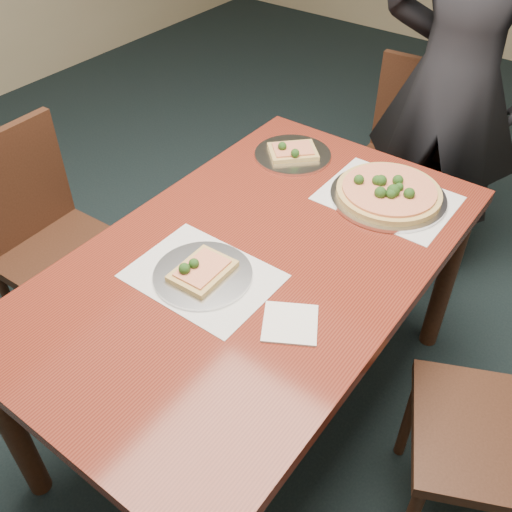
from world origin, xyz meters
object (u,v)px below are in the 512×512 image
Objects in this scene: chair_far at (406,156)px; diner at (454,83)px; slice_plate_far at (293,153)px; chair_left at (47,235)px; dining_table at (256,279)px; slice_plate_near at (202,273)px; pizza_pan at (388,193)px.

chair_far is 0.51× the size of diner.
slice_plate_far is (-0.20, -0.63, 0.25)m from chair_far.
dining_table is at bearing -81.69° from chair_left.
dining_table is 0.84× the size of diner.
chair_far is at bearing -34.06° from chair_left.
chair_far is 0.40m from diner.
chair_far is 3.25× the size of slice_plate_near.
diner is at bearing 96.31° from pizza_pan.
dining_table is at bearing -66.81° from slice_plate_far.
chair_far is at bearing -5.96° from diner.
pizza_pan reaches higher than slice_plate_near.
diner reaches higher than chair_left.
chair_left is 1.67m from diner.
pizza_pan is 0.40m from slice_plate_far.
pizza_pan is (0.07, -0.67, -0.11)m from diner.
slice_plate_near is (-0.04, -1.32, 0.25)m from chair_far.
slice_plate_near is (0.79, -0.01, 0.25)m from chair_left.
diner reaches higher than slice_plate_near.
dining_table is at bearing 76.52° from diner.
chair_far is 0.71m from slice_plate_far.
pizza_pan is (0.18, 0.49, 0.12)m from dining_table.
chair_far is 3.25× the size of slice_plate_far.
diner reaches higher than chair_far.
chair_left is at bearing 45.63° from diner.
chair_far is 2.39× the size of pizza_pan.
chair_left is at bearing -132.60° from slice_plate_far.
dining_table is 5.36× the size of slice_plate_near.
slice_plate_near is 1.00× the size of slice_plate_far.
chair_far is at bearing 107.10° from pizza_pan.
dining_table is at bearing -109.72° from pizza_pan.
diner is at bearing 85.00° from dining_table.
chair_left is at bearing -126.21° from chair_far.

